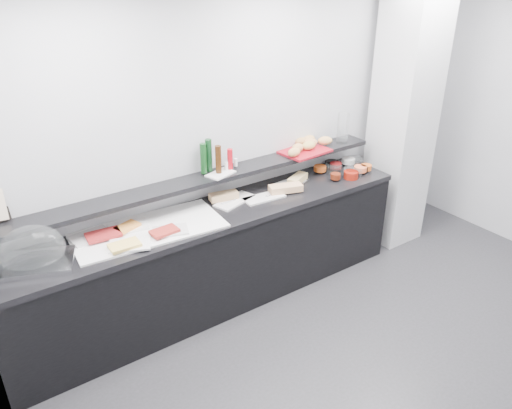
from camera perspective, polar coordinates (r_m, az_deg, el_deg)
ground at (r=4.05m, az=18.20°, el=-18.88°), size 5.00×5.00×0.00m
back_wall at (r=4.56m, az=0.71°, el=7.93°), size 5.00×0.02×2.70m
column at (r=5.31m, az=16.50°, el=9.56°), size 0.50×0.50×2.70m
buffet_cabinet at (r=4.39m, az=-4.58°, el=-6.38°), size 3.60×0.60×0.85m
counter_top at (r=4.16m, az=-4.80°, el=-1.16°), size 3.62×0.62×0.05m
wall_shelf at (r=4.19m, az=-6.14°, el=2.85°), size 3.60×0.25×0.04m
cloche_base at (r=3.74m, az=-23.89°, el=-6.19°), size 0.59×0.49×0.04m
cloche_dome at (r=3.71m, az=-24.24°, el=-4.69°), size 0.49×0.38×0.34m
linen_runner at (r=3.95m, az=-12.20°, el=-2.78°), size 1.19×0.63×0.01m
platter_meat_a at (r=3.94m, az=-18.38°, el=-3.45°), size 0.32×0.24×0.01m
food_meat_a at (r=3.89m, az=-17.05°, el=-3.33°), size 0.26×0.18×0.02m
platter_salmon at (r=3.99m, az=-14.40°, el=-2.49°), size 0.33×0.25×0.01m
food_salmon at (r=3.95m, az=-14.52°, el=-2.48°), size 0.22×0.17×0.02m
platter_cheese at (r=3.75m, az=-14.23°, el=-4.46°), size 0.35×0.30×0.01m
food_cheese at (r=3.71m, az=-14.80°, el=-4.52°), size 0.22×0.14×0.02m
platter_meat_b at (r=3.87m, az=-9.72°, el=-2.96°), size 0.30×0.25×0.01m
food_meat_b at (r=3.83m, az=-10.42°, el=-3.02°), size 0.21×0.14×0.02m
sandwich_plate_left at (r=4.31m, az=-2.45°, el=0.43°), size 0.41×0.27×0.01m
sandwich_food_left at (r=4.31m, az=-3.70°, el=0.98°), size 0.26×0.14×0.06m
tongs_left at (r=4.27m, az=-3.16°, el=0.34°), size 0.16×0.01×0.01m
sandwich_plate_mid at (r=4.36m, az=0.91°, el=0.79°), size 0.38×0.19×0.01m
sandwich_food_mid at (r=4.46m, az=3.41°, el=1.87°), size 0.32×0.20×0.06m
tongs_mid at (r=4.40m, az=1.98°, el=1.14°), size 0.16×0.01×0.01m
sandwich_plate_right at (r=4.66m, az=3.82°, el=2.48°), size 0.34×0.17×0.01m
sandwich_food_right at (r=4.66m, az=4.77°, el=2.93°), size 0.26×0.19×0.06m
tongs_right at (r=4.67m, az=5.73°, el=2.62°), size 0.15×0.08×0.01m
bowl_glass_fruit at (r=4.96m, az=8.79°, el=4.09°), size 0.20×0.20×0.07m
fill_glass_fruit at (r=4.92m, az=7.32°, el=4.12°), size 0.16×0.16×0.05m
bowl_black_jam at (r=5.06m, az=8.68°, el=4.52°), size 0.16×0.16×0.07m
fill_black_jam at (r=5.01m, az=9.09°, el=4.43°), size 0.15×0.15×0.05m
bowl_glass_cream at (r=5.17m, az=11.08°, el=4.83°), size 0.20×0.20×0.07m
fill_glass_cream at (r=5.15m, az=10.50°, el=4.94°), size 0.14×0.14×0.05m
bowl_red_jam at (r=4.84m, az=10.80°, el=3.35°), size 0.16×0.16×0.07m
fill_red_jam at (r=4.76m, az=9.07°, el=3.22°), size 0.10×0.10×0.05m
bowl_glass_salmon at (r=4.91m, az=11.00°, el=3.64°), size 0.23×0.23×0.07m
fill_glass_salmon at (r=4.97m, az=11.84°, el=4.01°), size 0.15×0.15×0.05m
bowl_black_fruit at (r=5.01m, az=12.07°, el=4.02°), size 0.14×0.14×0.07m
fill_black_fruit at (r=5.02m, az=12.48°, el=4.19°), size 0.13×0.13×0.05m
condiment_tray at (r=4.22m, az=-4.07°, el=3.52°), size 0.27×0.21×0.01m
bottle_green_a at (r=4.19m, az=-6.02°, el=5.25°), size 0.06×0.06×0.26m
bottle_brown at (r=4.19m, az=-4.32°, el=5.16°), size 0.06×0.06×0.24m
bottle_green_b at (r=4.23m, az=-5.42°, el=5.62°), size 0.07×0.07×0.28m
bottle_hot at (r=4.27m, az=-2.99°, el=5.21°), size 0.06×0.06×0.18m
shaker_salt at (r=4.27m, az=-3.41°, el=4.42°), size 0.04×0.04×0.07m
shaker_pepper at (r=4.35m, az=-2.34°, el=4.83°), size 0.04×0.04×0.07m
bread_tray at (r=4.73m, az=5.61°, el=6.07°), size 0.47×0.35×0.02m
bread_roll_n at (r=4.83m, az=5.19°, el=7.17°), size 0.14×0.10×0.08m
bread_roll_ne at (r=4.89m, az=6.06°, el=7.37°), size 0.18×0.14×0.08m
bread_roll_sw at (r=4.55m, az=4.38°, el=5.97°), size 0.13×0.08×0.08m
bread_roll_s at (r=4.73m, az=6.05°, el=6.72°), size 0.15×0.10×0.08m
bread_roll_se at (r=4.88m, az=7.90°, el=7.25°), size 0.17×0.14×0.08m
bread_roll_midw at (r=4.66m, az=4.76°, el=6.46°), size 0.16×0.12×0.08m
bread_roll_mide at (r=4.81m, az=6.24°, el=7.04°), size 0.15×0.11×0.08m
carafe at (r=4.99m, az=9.89°, el=8.61°), size 0.13×0.13×0.30m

